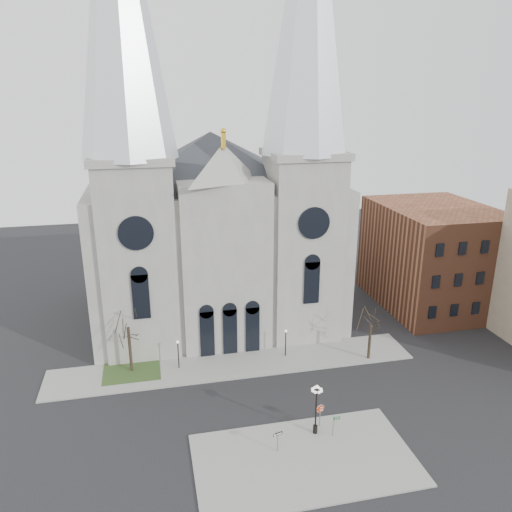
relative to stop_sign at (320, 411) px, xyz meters
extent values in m
plane|color=black|center=(-5.61, 1.24, -1.74)|extent=(160.00, 160.00, 0.00)
cube|color=gray|center=(-2.61, -3.76, -1.67)|extent=(18.00, 10.00, 0.14)
cube|color=gray|center=(-5.61, 12.24, -1.67)|extent=(40.00, 6.00, 0.14)
cube|color=#304E21|center=(-16.61, 13.24, -1.65)|extent=(6.00, 5.00, 0.18)
cube|color=gray|center=(-5.61, 27.24, 7.26)|extent=(30.00, 24.00, 18.00)
pyramid|color=#2D3035|center=(-5.61, 27.24, 22.26)|extent=(33.00, 26.40, 6.00)
cube|color=gray|center=(-15.11, 18.74, 9.26)|extent=(8.00, 8.00, 22.00)
cylinder|color=black|center=(-15.11, 14.69, 13.26)|extent=(3.60, 0.30, 3.60)
cube|color=gray|center=(3.89, 18.74, 9.26)|extent=(8.00, 8.00, 22.00)
cylinder|color=black|center=(3.89, 14.69, 13.26)|extent=(3.60, 0.30, 3.60)
cube|color=gray|center=(-5.61, 17.24, 8.01)|extent=(10.00, 5.00, 19.50)
pyramid|color=gray|center=(-5.61, 17.24, 19.76)|extent=(11.00, 5.00, 4.00)
cube|color=brown|center=(24.39, 23.24, 5.26)|extent=(14.00, 18.00, 14.00)
cylinder|color=black|center=(-16.61, 13.24, 0.88)|extent=(0.32, 0.32, 5.25)
cylinder|color=black|center=(9.39, 10.24, 0.36)|extent=(0.32, 0.32, 4.20)
cylinder|color=black|center=(-11.61, 12.74, -0.10)|extent=(0.12, 0.12, 3.00)
sphere|color=white|center=(-11.61, 12.74, 1.50)|extent=(0.32, 0.32, 0.32)
cylinder|color=black|center=(0.39, 12.74, -0.10)|extent=(0.12, 0.12, 3.00)
sphere|color=white|center=(0.39, 12.74, 1.50)|extent=(0.32, 0.32, 0.32)
cylinder|color=slate|center=(0.00, 0.00, -0.53)|extent=(0.08, 0.08, 2.14)
cylinder|color=red|center=(0.00, 0.00, 0.22)|extent=(0.74, 0.17, 0.75)
cylinder|color=white|center=(0.00, 0.00, 0.22)|extent=(0.79, 0.16, 0.80)
cube|color=white|center=(0.00, 0.00, 0.34)|extent=(0.41, 0.09, 0.09)
cube|color=white|center=(0.00, 0.00, 0.10)|extent=(0.46, 0.10, 0.09)
cylinder|color=black|center=(-0.70, -0.82, 0.52)|extent=(0.15, 0.15, 4.24)
cylinder|color=black|center=(-0.70, -0.82, -1.23)|extent=(0.41, 0.41, 0.74)
sphere|color=white|center=(-0.70, -0.82, 3.06)|extent=(0.30, 0.30, 0.30)
cylinder|color=slate|center=(-4.53, -2.38, -0.63)|extent=(0.08, 0.08, 1.93)
cube|color=black|center=(-4.53, -2.38, 0.10)|extent=(0.83, 0.26, 0.28)
cylinder|color=slate|center=(0.66, -1.54, -0.62)|extent=(0.08, 0.08, 1.96)
cube|color=#0B4F17|center=(0.98, -1.53, 0.23)|extent=(0.55, 0.06, 0.13)
cube|color=#0B4F17|center=(0.98, -1.53, 0.05)|extent=(0.55, 0.06, 0.13)
camera|label=1|loc=(-13.70, -35.60, 26.93)|focal=35.00mm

